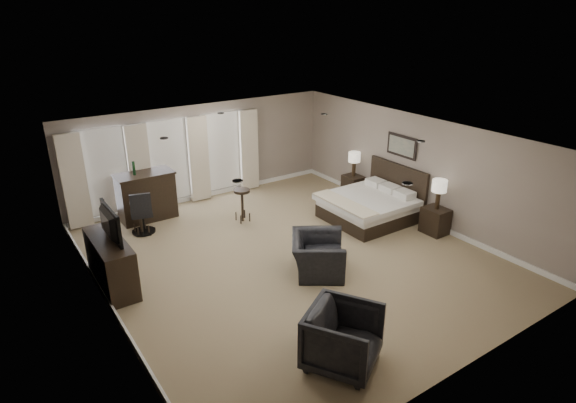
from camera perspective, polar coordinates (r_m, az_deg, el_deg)
room at (r=9.81m, az=0.35°, el=0.10°), size 7.60×8.60×2.64m
window_bay at (r=12.89m, az=-13.86°, el=4.45°), size 5.25×0.20×2.30m
bed at (r=11.95m, az=9.17°, el=0.55°), size 2.01×1.92×1.28m
nightstand_near at (r=11.80m, az=17.03°, el=-2.19°), size 0.47×0.57×0.62m
nightstand_far at (r=13.63m, az=7.69°, el=1.85°), size 0.44×0.54×0.59m
lamp_near at (r=11.56m, az=17.40°, el=0.80°), size 0.34×0.34×0.70m
lamp_far at (r=13.43m, az=7.83°, el=4.41°), size 0.33×0.33×0.68m
wall_art at (r=12.37m, az=13.31°, el=6.41°), size 0.04×0.96×0.56m
dresser at (r=9.74m, az=-20.23°, el=-6.85°), size 0.54×1.68×0.98m
tv at (r=9.49m, az=-20.67°, el=-3.88°), size 0.63×1.10×0.14m
armchair_near at (r=9.61m, az=3.54°, el=-5.65°), size 1.30×1.40×1.02m
armchair_far at (r=7.35m, az=6.55°, el=-15.49°), size 1.35×1.33×1.03m
bar_counter at (r=12.46m, az=-16.44°, el=0.64°), size 1.39×0.72×1.21m
bar_stool_left at (r=11.72m, az=-17.10°, el=-1.80°), size 0.43×0.43×0.84m
bar_stool_right at (r=11.93m, az=-5.43°, el=-0.46°), size 0.52×0.52×0.83m
desk_chair at (r=11.72m, az=-16.98°, el=-1.18°), size 0.66×0.66×1.07m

